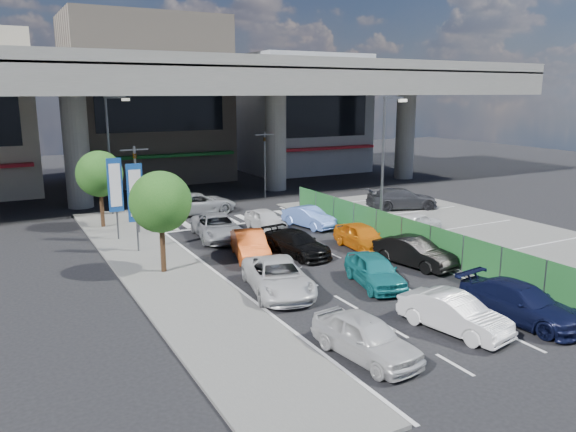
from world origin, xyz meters
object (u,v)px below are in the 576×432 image
parked_sedan_dgrey (402,199)px  parked_sedan_white (417,222)px  taxi_orange_left (250,245)px  taxi_teal_mid (375,270)px  tree_near (161,202)px  signboard_far (115,187)px  sedan_white_mid_left (278,277)px  crossing_wagon_silver (199,203)px  signboard_near (135,195)px  taxi_orange_right (362,237)px  minivan_navy_back (521,303)px  wagon_silver_front_left (217,227)px  hatch_white_back_mid (454,313)px  sedan_white_front_mid (266,220)px  traffic_light_left (135,168)px  street_lamp_right (386,152)px  kei_truck_front_right (309,217)px  traffic_cone (390,226)px  street_lamp_left (111,145)px  traffic_light_right (265,148)px  sedan_black_mid (297,243)px  van_white_back_left (366,337)px  hatch_black_mid_right (414,252)px

parked_sedan_dgrey → parked_sedan_white: bearing=165.9°
taxi_orange_left → taxi_teal_mid: bearing=-49.2°
tree_near → signboard_far: bearing=94.9°
sedan_white_mid_left → crossing_wagon_silver: bearing=94.4°
signboard_near → parked_sedan_white: (15.64, -3.62, -2.40)m
parked_sedan_white → parked_sedan_dgrey: 6.94m
taxi_orange_right → parked_sedan_white: bearing=18.7°
minivan_navy_back → taxi_orange_right: size_ratio=1.17×
wagon_silver_front_left → parked_sedan_white: (10.94, -4.41, -0.02)m
hatch_white_back_mid → taxi_teal_mid: taxi_teal_mid is taller
sedan_white_front_mid → taxi_teal_mid: bearing=-90.4°
traffic_light_left → street_lamp_right: bearing=-24.2°
kei_truck_front_right → traffic_cone: size_ratio=5.81×
taxi_teal_mid → kei_truck_front_right: bearing=88.4°
signboard_near → tree_near: 4.01m
wagon_silver_front_left → taxi_orange_right: bearing=-35.6°
street_lamp_left → traffic_cone: bearing=-42.9°
tree_near → sedan_white_mid_left: 6.47m
taxi_orange_right → sedan_white_front_mid: taxi_orange_right is taller
street_lamp_left → hatch_white_back_mid: size_ratio=1.97×
taxi_orange_left → kei_truck_front_right: (6.04, 4.41, -0.06)m
taxi_orange_left → parked_sedan_white: (10.91, 0.03, -0.02)m
signboard_far → sedan_white_mid_left: 12.63m
traffic_light_right → tree_near: bearing=-129.8°
taxi_orange_left → traffic_cone: taxi_orange_left is taller
street_lamp_right → sedan_black_mid: bearing=-162.7°
taxi_orange_left → van_white_back_left: bearing=-81.6°
signboard_near → taxi_orange_left: size_ratio=1.12×
hatch_black_mid_right → parked_sedan_dgrey: size_ratio=0.82×
traffic_light_right → tree_near: 19.53m
wagon_silver_front_left → tree_near: bearing=-125.4°
traffic_light_left → van_white_back_left: size_ratio=1.28×
taxi_orange_left → crossing_wagon_silver: (1.31, 11.45, 0.03)m
sedan_black_mid → sedan_white_front_mid: bearing=71.3°
minivan_navy_back → kei_truck_front_right: size_ratio=1.24×
taxi_teal_mid → hatch_black_mid_right: same height
traffic_light_right → taxi_orange_right: size_ratio=1.28×
van_white_back_left → taxi_orange_right: size_ratio=1.00×
street_lamp_left → tree_near: size_ratio=1.67×
sedan_black_mid → traffic_light_left: bearing=117.2°
kei_truck_front_right → traffic_cone: (3.66, -3.37, -0.24)m
parked_sedan_white → traffic_cone: size_ratio=5.39×
traffic_light_right → signboard_far: size_ratio=1.11×
traffic_light_left → signboard_far: traffic_light_left is taller
street_lamp_right → traffic_light_right: bearing=97.3°
traffic_light_right → taxi_teal_mid: size_ratio=1.28×
taxi_teal_mid → parked_sedan_dgrey: size_ratio=0.80×
crossing_wagon_silver → traffic_cone: size_ratio=7.87×
taxi_orange_right → sedan_white_front_mid: bearing=117.6°
minivan_navy_back → crossing_wagon_silver: (-4.18, 23.34, 0.03)m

